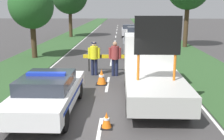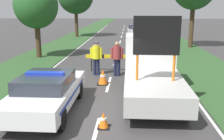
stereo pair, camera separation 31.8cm
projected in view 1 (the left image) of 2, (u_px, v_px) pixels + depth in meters
The scene contains 16 objects.
ground_plane at pixel (103, 111), 9.06m from camera, with size 160.00×160.00×0.00m, color #3D3A3A.
lane_markings at pixel (114, 45), 25.45m from camera, with size 7.24×60.94×0.01m.
grass_verge_left at pixel (65, 40), 28.67m from camera, with size 3.62×120.00×0.03m.
grass_verge_right at pixel (166, 41), 28.32m from camera, with size 3.62×120.00×0.03m.
police_car at pixel (48, 92), 8.84m from camera, with size 1.82×4.62×1.43m.
work_truck at pixel (151, 68), 10.65m from camera, with size 2.09×5.52×3.24m.
road_barrier at pixel (111, 58), 14.58m from camera, with size 3.10×0.08×0.95m.
police_officer at pixel (94, 56), 13.71m from camera, with size 0.64×0.41×1.78m.
pedestrian_civilian at pixel (115, 56), 13.56m from camera, with size 0.65×0.41×1.81m.
traffic_cone_near_police at pixel (107, 120), 7.77m from camera, with size 0.36×0.36×0.50m.
traffic_cone_centre_front at pixel (102, 77), 12.20m from camera, with size 0.52×0.52×0.72m.
traffic_cone_near_truck at pixel (14, 105), 8.93m from camera, with size 0.39×0.39×0.55m.
queued_car_suv_grey at pixel (135, 44), 19.77m from camera, with size 1.78×3.92×1.62m.
queued_car_van_white at pixel (135, 35), 26.39m from camera, with size 1.72×4.68×1.65m.
queued_car_sedan_silver at pixel (129, 31), 31.84m from camera, with size 1.79×3.91×1.53m.
roadside_tree_mid_left at pixel (31, 6), 17.90m from camera, with size 3.04×3.04×5.25m.
Camera 1 is at (0.59, -8.46, 3.50)m, focal length 42.00 mm.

